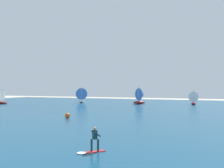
% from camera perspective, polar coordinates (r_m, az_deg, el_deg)
% --- Properties ---
extents(ocean, '(160.00, 90.00, 0.10)m').
position_cam_1_polar(ocean, '(54.22, 16.07, -5.27)').
color(ocean, navy).
rests_on(ocean, ground).
extents(kitesurfer, '(1.61, 1.91, 1.67)m').
position_cam_1_polar(kitesurfer, '(18.93, -4.06, -11.91)').
color(kitesurfer, red).
rests_on(kitesurfer, ocean).
extents(sailboat_far_right, '(3.85, 4.15, 4.61)m').
position_cam_1_polar(sailboat_far_right, '(80.14, -6.25, -2.26)').
color(sailboat_far_right, silver).
rests_on(sailboat_far_right, ocean).
extents(sailboat_trailing, '(2.54, 3.03, 3.59)m').
position_cam_1_polar(sailboat_trailing, '(73.50, 16.30, -2.74)').
color(sailboat_trailing, maroon).
rests_on(sailboat_trailing, ocean).
extents(sailboat_mid_right, '(3.86, 4.17, 4.63)m').
position_cam_1_polar(sailboat_mid_right, '(74.04, 5.92, -2.38)').
color(sailboat_mid_right, maroon).
rests_on(sailboat_mid_right, ocean).
extents(sailboat_outermost, '(3.42, 3.02, 3.85)m').
position_cam_1_polar(sailboat_outermost, '(78.17, -21.81, -2.51)').
color(sailboat_outermost, maroon).
rests_on(sailboat_outermost, ocean).
extents(marker_buoy, '(0.71, 0.71, 0.71)m').
position_cam_1_polar(marker_buoy, '(39.98, -9.03, -6.34)').
color(marker_buoy, '#E55919').
rests_on(marker_buoy, ocean).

